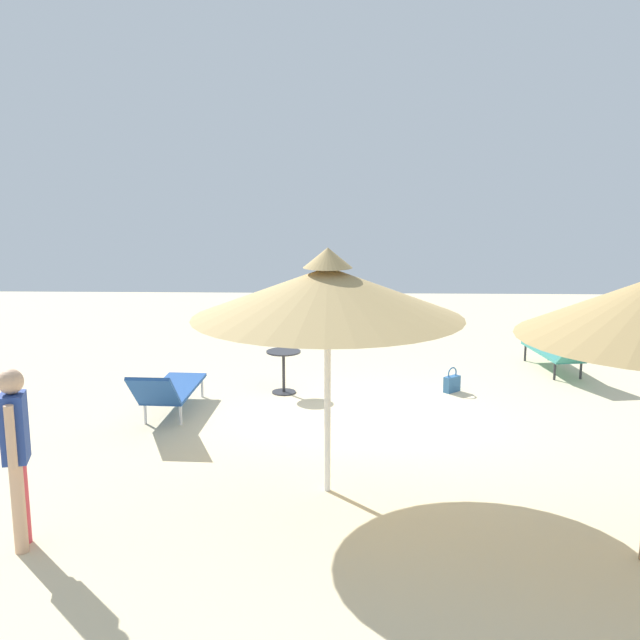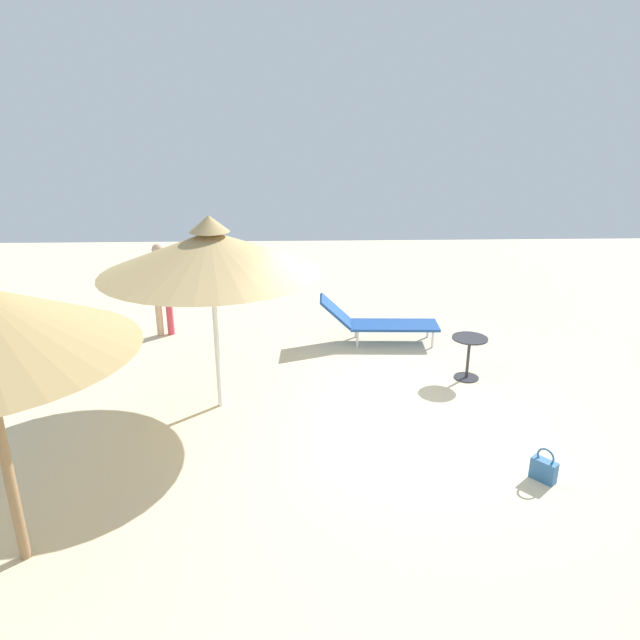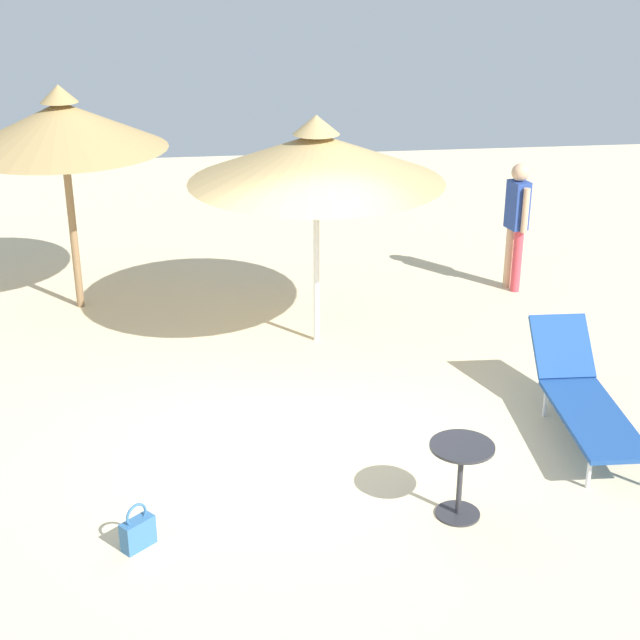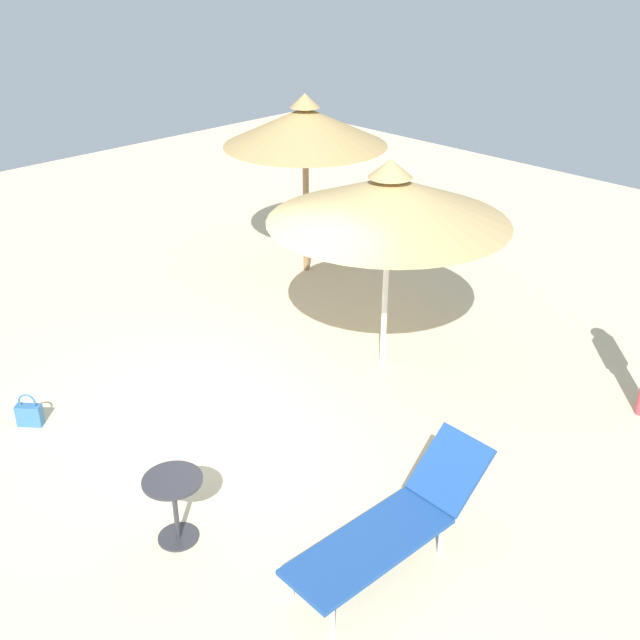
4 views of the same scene
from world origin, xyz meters
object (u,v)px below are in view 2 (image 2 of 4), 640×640
Objects in this scene: handbag at (544,469)px; side_table_round at (469,351)px; person_standing_back at (161,283)px; parasol_umbrella_near_left at (211,252)px; lounge_chair_far_left at (376,321)px.

side_table_round is at bearing 2.72° from handbag.
person_standing_back reaches higher than handbag.
person_standing_back is (2.93, 1.43, -1.26)m from parasol_umbrella_near_left.
lounge_chair_far_left reaches higher than handbag.
lounge_chair_far_left is at bearing 17.83° from handbag.
person_standing_back is 2.54× the size of side_table_round.
lounge_chair_far_left is at bearing -47.20° from parasol_umbrella_near_left.
lounge_chair_far_left is at bearing 38.50° from side_table_round.
side_table_round is at bearing -141.50° from lounge_chair_far_left.
parasol_umbrella_near_left is at bearing 132.80° from lounge_chair_far_left.
person_standing_back is at bearing 25.93° from parasol_umbrella_near_left.
side_table_round is (-2.14, -5.29, -0.56)m from person_standing_back.
lounge_chair_far_left is 1.24× the size of person_standing_back.
parasol_umbrella_near_left reaches higher than side_table_round.
person_standing_back is 5.73m from side_table_round.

